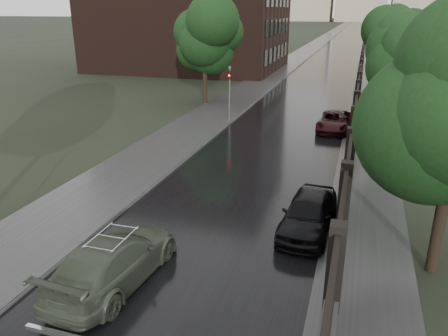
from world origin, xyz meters
TOP-DOWN VIEW (x-y plane):
  - road at (0.00, 190.00)m, footprint 8.00×420.00m
  - sidewalk_left at (-6.00, 190.00)m, footprint 4.00×420.00m
  - verge_right at (5.50, 190.00)m, footprint 3.00×420.00m
  - fence_right at (4.60, 32.01)m, footprint 0.45×75.72m
  - tree_left_far at (-8.00, 30.00)m, footprint 4.25×4.25m
  - tree_right_b at (7.50, 22.00)m, footprint 4.08×4.08m
  - tree_right_c at (7.50, 40.00)m, footprint 4.08×4.08m
  - traffic_light at (-4.30, 24.99)m, footprint 0.16×0.32m
  - volga_sedan at (-1.80, 4.46)m, footprint 2.42×5.29m
  - car_right_near at (3.40, 9.48)m, footprint 2.04×4.47m
  - car_right_far at (3.36, 24.46)m, footprint 2.36×4.73m

SIDE VIEW (x-z plane):
  - road at x=0.00m, z-range 0.00..0.02m
  - verge_right at x=5.50m, z-range 0.00..0.08m
  - sidewalk_left at x=-6.00m, z-range 0.00..0.16m
  - car_right_far at x=3.36m, z-range 0.00..1.29m
  - car_right_near at x=3.40m, z-range 0.00..1.49m
  - volga_sedan at x=-1.80m, z-range 0.00..1.50m
  - fence_right at x=4.60m, z-range -0.34..2.36m
  - traffic_light at x=-4.30m, z-range 0.40..4.40m
  - tree_right_b at x=7.50m, z-range 1.44..8.46m
  - tree_right_c at x=7.50m, z-range 1.44..8.46m
  - tree_left_far at x=-8.00m, z-range 1.55..8.94m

